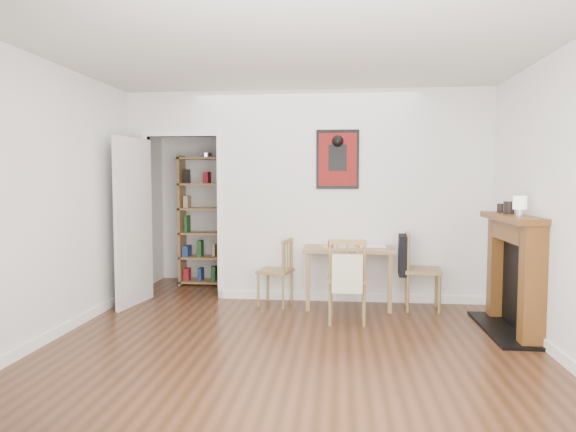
# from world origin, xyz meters

# --- Properties ---
(ground) EXTENTS (5.20, 5.20, 0.00)m
(ground) POSITION_xyz_m (0.00, 0.00, 0.00)
(ground) COLOR #562E1B
(ground) RESTS_ON ground
(room_shell) EXTENTS (5.20, 5.20, 5.20)m
(room_shell) POSITION_xyz_m (0.10, 1.34, 1.30)
(room_shell) COLOR white
(room_shell) RESTS_ON ground
(dining_table) EXTENTS (1.04, 0.66, 0.71)m
(dining_table) POSITION_xyz_m (0.54, 1.10, 0.62)
(dining_table) COLOR #986B47
(dining_table) RESTS_ON ground
(chair_left) EXTENTS (0.48, 0.48, 0.81)m
(chair_left) POSITION_xyz_m (-0.33, 1.07, 0.40)
(chair_left) COLOR olive
(chair_left) RESTS_ON ground
(chair_right) EXTENTS (0.54, 0.48, 0.90)m
(chair_right) POSITION_xyz_m (1.37, 1.03, 0.46)
(chair_right) COLOR olive
(chair_right) RESTS_ON ground
(chair_front) EXTENTS (0.46, 0.52, 0.90)m
(chair_front) POSITION_xyz_m (0.51, 0.40, 0.46)
(chair_front) COLOR olive
(chair_front) RESTS_ON ground
(bookshelf) EXTENTS (0.78, 0.31, 1.85)m
(bookshelf) POSITION_xyz_m (-1.47, 2.21, 0.91)
(bookshelf) COLOR #986B47
(bookshelf) RESTS_ON ground
(fireplace) EXTENTS (0.45, 1.25, 1.16)m
(fireplace) POSITION_xyz_m (2.16, 0.25, 0.62)
(fireplace) COLOR brown
(fireplace) RESTS_ON ground
(red_glass) EXTENTS (0.06, 0.06, 0.08)m
(red_glass) POSITION_xyz_m (0.33, 1.03, 0.75)
(red_glass) COLOR maroon
(red_glass) RESTS_ON dining_table
(orange_fruit) EXTENTS (0.08, 0.08, 0.08)m
(orange_fruit) POSITION_xyz_m (0.69, 1.18, 0.75)
(orange_fruit) COLOR #F2570C
(orange_fruit) RESTS_ON dining_table
(placemat) EXTENTS (0.42, 0.35, 0.00)m
(placemat) POSITION_xyz_m (0.41, 1.14, 0.71)
(placemat) COLOR beige
(placemat) RESTS_ON dining_table
(notebook) EXTENTS (0.31, 0.23, 0.01)m
(notebook) POSITION_xyz_m (0.82, 1.19, 0.72)
(notebook) COLOR white
(notebook) RESTS_ON dining_table
(mantel_lamp) EXTENTS (0.12, 0.12, 0.19)m
(mantel_lamp) POSITION_xyz_m (2.08, -0.05, 1.28)
(mantel_lamp) COLOR silver
(mantel_lamp) RESTS_ON fireplace
(ceramic_jar_a) EXTENTS (0.10, 0.10, 0.13)m
(ceramic_jar_a) POSITION_xyz_m (2.12, 0.38, 1.22)
(ceramic_jar_a) COLOR black
(ceramic_jar_a) RESTS_ON fireplace
(ceramic_jar_b) EXTENTS (0.07, 0.07, 0.09)m
(ceramic_jar_b) POSITION_xyz_m (2.11, 0.60, 1.21)
(ceramic_jar_b) COLOR black
(ceramic_jar_b) RESTS_ON fireplace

